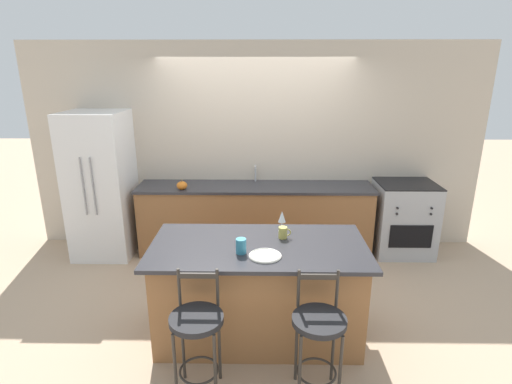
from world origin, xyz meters
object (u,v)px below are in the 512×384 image
bar_stool_far (318,332)px  dinner_plate (265,255)px  wine_glass (282,217)px  refrigerator (102,185)px  pumpkin_decoration (182,185)px  bar_stool_near (197,331)px  tumbler_cup (241,246)px  coffee_mug (283,233)px  oven_range (403,218)px

bar_stool_far → dinner_plate: (-0.39, 0.49, 0.37)m
dinner_plate → wine_glass: wine_glass is taller
refrigerator → pumpkin_decoration: (1.06, -0.10, 0.03)m
bar_stool_near → tumbler_cup: tumbler_cup is taller
coffee_mug → oven_range: bearing=43.8°
coffee_mug → tumbler_cup: size_ratio=0.89×
dinner_plate → bar_stool_near: bearing=-135.5°
bar_stool_far → pumpkin_decoration: (-1.41, 2.31, 0.42)m
wine_glass → tumbler_cup: 0.59m
dinner_plate → tumbler_cup: (-0.20, 0.06, 0.05)m
bar_stool_far → tumbler_cup: bearing=136.7°
bar_stool_near → dinner_plate: bearing=44.5°
refrigerator → bar_stool_far: size_ratio=1.91×
pumpkin_decoration → wine_glass: bearing=-47.4°
bar_stool_near → coffee_mug: coffee_mug is taller
oven_range → pumpkin_decoration: (-2.86, -0.16, 0.48)m
oven_range → dinner_plate: (-1.83, -1.97, 0.43)m
wine_glass → pumpkin_decoration: bearing=132.6°
coffee_mug → dinner_plate: bearing=-113.9°
dinner_plate → coffee_mug: bearing=66.1°
oven_range → coffee_mug: coffee_mug is taller
refrigerator → bar_stool_far: refrigerator is taller
bar_stool_far → oven_range: bearing=59.6°
coffee_mug → tumbler_cup: 0.48m
bar_stool_near → coffee_mug: (0.66, 0.86, 0.41)m
bar_stool_near → tumbler_cup: bearing=61.6°
refrigerator → dinner_plate: 2.83m
bar_stool_far → tumbler_cup: size_ratio=7.64×
coffee_mug → tumbler_cup: tumbler_cup is taller
wine_glass → oven_range: bearing=40.9°
dinner_plate → coffee_mug: 0.41m
bar_stool_near → pumpkin_decoration: size_ratio=7.37×
coffee_mug → tumbler_cup: (-0.36, -0.31, 0.01)m
oven_range → wine_glass: 2.28m
refrigerator → tumbler_cup: (1.88, -1.86, 0.03)m
bar_stool_near → pumpkin_decoration: bearing=103.0°
refrigerator → bar_stool_far: 3.47m
bar_stool_far → wine_glass: 1.15m
wine_glass → coffee_mug: (0.01, -0.15, -0.09)m
bar_stool_near → tumbler_cup: (0.30, 0.55, 0.42)m
bar_stool_far → wine_glass: size_ratio=4.86×
bar_stool_near → bar_stool_far: 0.88m
refrigerator → tumbler_cup: 2.65m
bar_stool_far → coffee_mug: 0.98m
bar_stool_near → tumbler_cup: size_ratio=7.64×
refrigerator → bar_stool_far: (2.47, -2.41, -0.39)m
refrigerator → oven_range: refrigerator is taller
dinner_plate → refrigerator: bearing=137.3°
oven_range → pumpkin_decoration: bearing=-176.9°
dinner_plate → oven_range: bearing=47.1°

